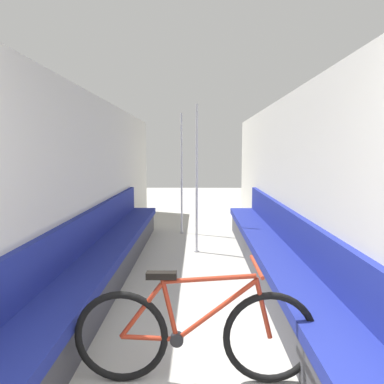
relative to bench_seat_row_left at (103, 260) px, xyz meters
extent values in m
cube|color=beige|center=(-0.27, 0.18, 0.85)|extent=(0.10, 10.40, 2.27)
cube|color=beige|center=(2.29, 0.18, 0.85)|extent=(0.10, 10.40, 2.27)
cube|color=#3D3D42|center=(0.03, 0.00, -0.11)|extent=(0.42, 6.07, 0.34)
cube|color=navy|center=(0.03, 0.00, 0.11)|extent=(0.49, 6.07, 0.10)
cube|color=navy|center=(-0.18, 0.00, 0.36)|extent=(0.07, 6.07, 0.41)
cube|color=#3D3D42|center=(1.99, 0.00, -0.11)|extent=(0.42, 6.07, 0.34)
cube|color=navy|center=(1.99, 0.00, 0.11)|extent=(0.49, 6.07, 0.10)
cube|color=navy|center=(2.20, 0.00, 0.36)|extent=(0.07, 6.07, 0.41)
torus|color=black|center=(0.59, -1.86, 0.03)|extent=(0.63, 0.05, 0.63)
torus|color=black|center=(1.58, -1.86, 0.03)|extent=(0.63, 0.05, 0.63)
cylinder|color=#9E2D19|center=(0.77, -1.86, 0.03)|extent=(0.37, 0.03, 0.05)
cylinder|color=#9E2D19|center=(0.72, -1.86, 0.22)|extent=(0.30, 0.03, 0.38)
cylinder|color=#9E2D19|center=(0.91, -1.86, 0.24)|extent=(0.13, 0.03, 0.45)
cylinder|color=#9E2D19|center=(1.22, -1.86, 0.22)|extent=(0.54, 0.03, 0.43)
cylinder|color=#9E2D19|center=(1.17, -1.86, 0.44)|extent=(0.62, 0.03, 0.08)
cylinder|color=#9E2D19|center=(1.53, -1.86, 0.24)|extent=(0.13, 0.03, 0.41)
cylinder|color=black|center=(0.96, -1.86, 0.02)|extent=(0.09, 0.06, 0.09)
cube|color=black|center=(0.86, -1.86, 0.46)|extent=(0.20, 0.07, 0.04)
cylinder|color=#9E2D19|center=(1.48, -1.86, 0.52)|extent=(0.02, 0.46, 0.02)
cylinder|color=gray|center=(1.09, 1.42, -0.28)|extent=(0.08, 0.08, 0.01)
cylinder|color=silver|center=(1.09, 1.42, 0.84)|extent=(0.04, 0.04, 2.25)
cylinder|color=gray|center=(0.80, 2.75, -0.28)|extent=(0.08, 0.08, 0.01)
cylinder|color=silver|center=(0.80, 2.75, 0.84)|extent=(0.04, 0.04, 2.25)
camera|label=1|loc=(1.09, -4.23, 1.27)|focal=35.00mm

